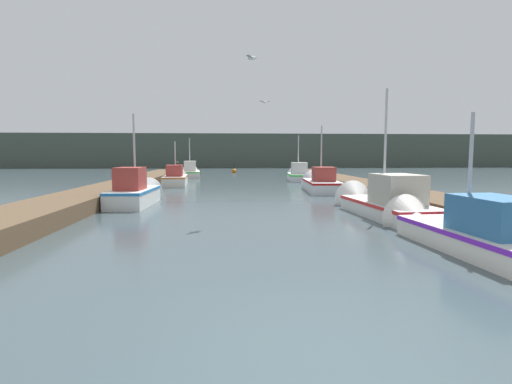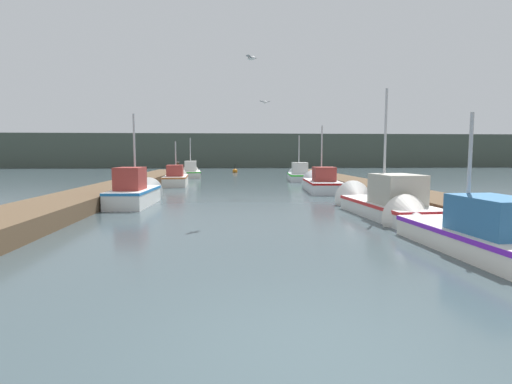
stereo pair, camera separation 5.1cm
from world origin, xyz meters
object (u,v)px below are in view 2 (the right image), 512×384
fishing_boat_6 (191,172)px  channel_buoy (235,171)px  fishing_boat_3 (320,183)px  fishing_boat_5 (298,175)px  mooring_piling_0 (387,191)px  seagull_lead (251,58)px  mooring_piling_1 (178,169)px  fishing_boat_4 (176,178)px  seagull_1 (265,102)px  fishing_boat_1 (381,202)px  fishing_boat_2 (136,192)px  fishing_boat_0 (458,229)px

fishing_boat_6 → channel_buoy: bearing=54.5°
fishing_boat_3 → fishing_boat_5: size_ratio=1.08×
fishing_boat_6 → mooring_piling_0: bearing=-70.5°
fishing_boat_5 → seagull_lead: seagull_lead is taller
fishing_boat_5 → fishing_boat_6: bearing=151.6°
seagull_lead → mooring_piling_1: bearing=46.8°
fishing_boat_4 → fishing_boat_5: (8.93, 4.13, -0.02)m
fishing_boat_4 → seagull_lead: bearing=-75.4°
fishing_boat_3 → fishing_boat_4: size_ratio=1.16×
seagull_lead → seagull_1: seagull_lead is taller
fishing_boat_1 → fishing_boat_3: (-0.03, 8.96, -0.02)m
fishing_boat_3 → fishing_boat_5: 8.77m
fishing_boat_4 → mooring_piling_0: bearing=-51.7°
fishing_boat_3 → mooring_piling_1: bearing=129.3°
fishing_boat_2 → fishing_boat_5: fishing_boat_2 is taller
fishing_boat_6 → seagull_lead: (4.24, -23.30, 4.80)m
mooring_piling_0 → mooring_piling_1: bearing=118.3°
fishing_boat_3 → fishing_boat_6: 17.02m
fishing_boat_1 → fishing_boat_5: 17.73m
fishing_boat_4 → seagull_lead: seagull_lead is taller
fishing_boat_2 → mooring_piling_1: bearing=94.4°
fishing_boat_0 → seagull_1: bearing=102.0°
fishing_boat_5 → fishing_boat_6: 10.70m
fishing_boat_2 → seagull_lead: 7.25m
fishing_boat_3 → seagull_1: (-3.28, -1.62, 4.26)m
fishing_boat_0 → seagull_lead: seagull_lead is taller
channel_buoy → seagull_lead: bearing=-89.9°
fishing_boat_1 → fishing_boat_3: bearing=86.4°
fishing_boat_2 → mooring_piling_0: size_ratio=3.85×
fishing_boat_2 → channel_buoy: bearing=82.9°
fishing_boat_3 → fishing_boat_0: bearing=-85.9°
fishing_boat_1 → channel_buoy: (-4.47, 30.82, -0.28)m
fishing_boat_5 → channel_buoy: fishing_boat_5 is taller
fishing_boat_5 → fishing_boat_1: bearing=-85.8°
seagull_1 → seagull_lead: bearing=61.3°
fishing_boat_4 → seagull_lead: 14.72m
seagull_lead → fishing_boat_3: bearing=6.6°
fishing_boat_6 → channel_buoy: size_ratio=5.78×
fishing_boat_0 → seagull_lead: size_ratio=9.88×
fishing_boat_2 → seagull_lead: (4.57, -3.09, 4.70)m
fishing_boat_0 → mooring_piling_0: size_ratio=4.55×
channel_buoy → seagull_1: bearing=-87.2°
mooring_piling_0 → fishing_boat_3: bearing=100.6°
fishing_boat_2 → fishing_boat_4: (0.32, 10.18, -0.06)m
fishing_boat_6 → seagull_1: size_ratio=10.87×
mooring_piling_1 → seagull_lead: 23.39m
fishing_boat_4 → fishing_boat_2: bearing=-95.0°
fishing_boat_2 → fishing_boat_6: size_ratio=0.72×
fishing_boat_2 → mooring_piling_1: 19.26m
fishing_boat_0 → channel_buoy: bearing=93.8°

